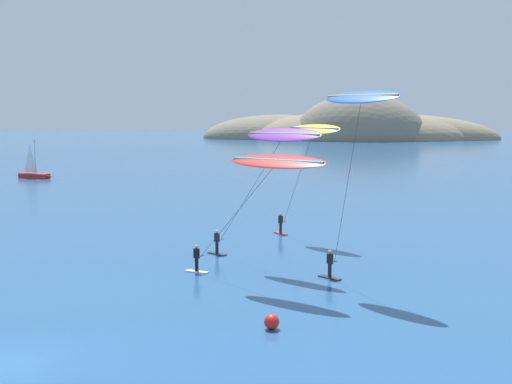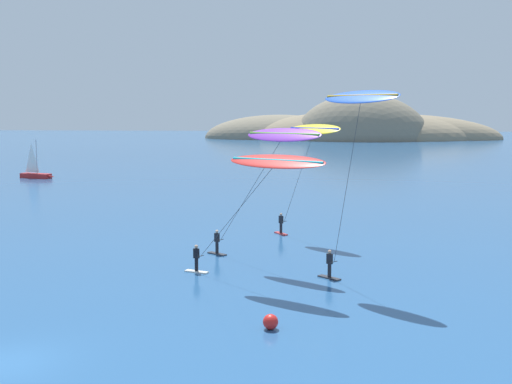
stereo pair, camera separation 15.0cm
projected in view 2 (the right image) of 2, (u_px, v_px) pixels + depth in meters
The scene contains 8 objects.
ground_plane at pixel (8, 364), 24.99m from camera, with size 600.00×600.00×0.00m, color #285689.
headland_island at pixel (353, 139), 226.36m from camera, with size 106.03×42.79×31.72m.
sailboat_near at pixel (37, 174), 94.38m from camera, with size 5.92×2.75×5.70m.
kitesurfer_red at pixel (271, 168), 35.23m from camera, with size 8.88×5.58×7.47m.
kitesurfer_blue at pixel (359, 111), 35.14m from camera, with size 4.76×4.49×11.02m.
kitesurfer_purple at pixel (278, 143), 39.90m from camera, with size 8.14×5.84×8.82m.
kitesurfer_yellow at pixel (311, 137), 48.33m from camera, with size 5.53×4.95×8.90m.
marker_buoy at pixel (271, 322), 28.90m from camera, with size 0.70×0.70×0.70m, color red.
Camera 2 is at (11.90, -22.93, 9.77)m, focal length 45.00 mm.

